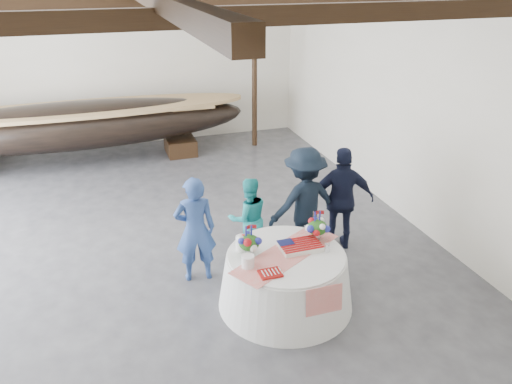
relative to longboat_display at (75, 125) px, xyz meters
name	(u,v)px	position (x,y,z in m)	size (l,w,h in m)	color
floor	(152,248)	(1.17, -4.75, -1.03)	(10.00, 12.00, 0.01)	#3D3D42
wall_back	(114,63)	(1.17, 1.25, 1.22)	(10.00, 0.02, 4.50)	silver
wall_right	(407,103)	(6.17, -4.75, 1.22)	(0.02, 12.00, 4.50)	silver
pavilion_structure	(123,9)	(1.17, -3.94, 2.98)	(9.80, 11.76, 4.50)	black
longboat_display	(75,125)	(0.00, 0.00, 0.00)	(8.56, 1.71, 1.61)	black
banquet_table	(286,279)	(2.87, -6.97, -0.60)	(2.01, 2.01, 0.86)	white
tabletop_items	(282,240)	(2.86, -6.82, -0.02)	(1.88, 1.39, 0.40)	red
guest_woman_blue	(195,230)	(1.76, -5.90, -0.14)	(0.65, 0.42, 1.77)	navy
guest_woman_teal	(248,218)	(2.76, -5.50, -0.30)	(0.71, 0.55, 1.46)	teal
guest_man_left	(304,202)	(3.68, -5.71, -0.05)	(1.26, 0.73, 1.96)	black
guest_man_right	(342,199)	(4.39, -5.72, -0.09)	(1.10, 0.46, 1.88)	black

